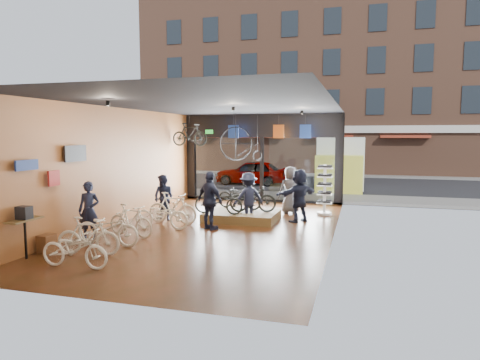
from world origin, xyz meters
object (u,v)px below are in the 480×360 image
at_px(box_truck, 341,164).
at_px(display_bike_right, 239,196).
at_px(sunglasses_rack, 325,190).
at_px(customer_4, 290,190).
at_px(floor_bike_5, 172,208).
at_px(customer_0, 89,211).
at_px(floor_bike_1, 88,236).
at_px(floor_bike_2, 108,228).
at_px(customer_1, 164,198).
at_px(floor_bike_0, 75,249).
at_px(display_bike_left, 218,201).
at_px(display_bike_mid, 253,198).
at_px(hung_bike, 190,135).
at_px(customer_2, 210,201).
at_px(street_car, 251,172).
at_px(customer_3, 248,197).
at_px(display_platform, 242,216).
at_px(floor_bike_3, 131,221).
at_px(floor_bike_4, 161,214).
at_px(customer_5, 299,195).
at_px(penny_farthing, 242,145).

height_order(box_truck, display_bike_right, box_truck).
height_order(display_bike_right, sunglasses_rack, sunglasses_rack).
relative_size(display_bike_right, customer_4, 0.99).
distance_m(floor_bike_5, customer_0, 2.95).
relative_size(floor_bike_1, customer_4, 0.90).
distance_m(floor_bike_2, customer_1, 3.48).
bearing_deg(floor_bike_1, floor_bike_0, -171.09).
distance_m(display_bike_left, display_bike_mid, 1.19).
height_order(customer_1, hung_bike, hung_bike).
distance_m(customer_1, customer_2, 2.22).
xyz_separation_m(street_car, hung_bike, (-0.64, -7.80, 2.21)).
distance_m(display_bike_left, customer_3, 1.01).
xyz_separation_m(floor_bike_0, display_platform, (2.11, 6.07, -0.28)).
bearing_deg(sunglasses_rack, display_bike_mid, -132.56).
height_order(floor_bike_3, floor_bike_4, floor_bike_3).
distance_m(floor_bike_4, display_bike_left, 1.99).
bearing_deg(customer_5, penny_farthing, -96.28).
distance_m(floor_bike_3, display_bike_right, 4.31).
bearing_deg(display_bike_right, floor_bike_1, 173.06).
relative_size(street_car, display_platform, 1.74).
bearing_deg(box_truck, street_car, 169.11).
relative_size(floor_bike_1, penny_farthing, 0.89).
xyz_separation_m(street_car, floor_bike_1, (-0.08, -15.57, -0.24)).
height_order(box_truck, floor_bike_1, box_truck).
bearing_deg(floor_bike_3, display_bike_right, -17.96).
bearing_deg(floor_bike_0, street_car, -0.33).
relative_size(floor_bike_2, customer_5, 1.01).
bearing_deg(hung_bike, customer_5, -110.97).
xyz_separation_m(floor_bike_1, penny_farthing, (1.53, 8.41, 2.03)).
bearing_deg(floor_bike_2, customer_2, -38.02).
bearing_deg(customer_1, customer_5, 24.93).
bearing_deg(display_platform, floor_bike_5, -150.41).
bearing_deg(floor_bike_3, customer_3, -29.76).
bearing_deg(customer_0, customer_5, 26.05).
bearing_deg(customer_1, floor_bike_4, -55.23).
bearing_deg(penny_farthing, display_bike_mid, -68.68).
bearing_deg(floor_bike_0, display_bike_left, -16.26).
bearing_deg(display_bike_right, floor_bike_2, 168.54).
xyz_separation_m(floor_bike_2, penny_farthing, (1.61, 7.47, 2.03)).
height_order(display_bike_mid, customer_4, customer_4).
height_order(customer_5, sunglasses_rack, sunglasses_rack).
xyz_separation_m(display_bike_mid, display_bike_right, (-0.64, 0.56, -0.02)).
height_order(floor_bike_2, sunglasses_rack, sunglasses_rack).
xyz_separation_m(customer_2, sunglasses_rack, (3.17, 3.46, 0.02)).
bearing_deg(display_bike_left, box_truck, -19.18).
distance_m(box_truck, customer_4, 7.85).
distance_m(box_truck, customer_2, 11.61).
distance_m(floor_bike_2, customer_4, 7.10).
xyz_separation_m(floor_bike_5, customer_0, (-1.28, -2.64, 0.30)).
xyz_separation_m(street_car, floor_bike_0, (0.24, -16.50, -0.28)).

